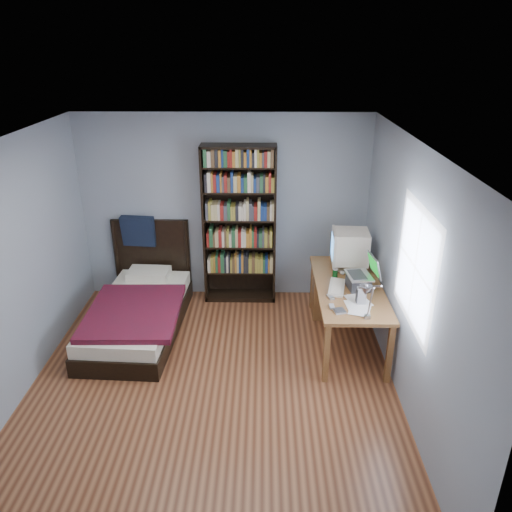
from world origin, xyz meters
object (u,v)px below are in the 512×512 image
(keyboard, at_px, (337,287))
(crt_monitor, at_px, (349,247))
(desk_lamp, at_px, (366,293))
(speaker, at_px, (361,296))
(bookshelf, at_px, (239,226))
(desk, at_px, (341,291))
(laptop, at_px, (360,279))
(bed, at_px, (139,309))
(soda_can, at_px, (335,274))

(keyboard, bearing_deg, crt_monitor, 81.27)
(desk_lamp, distance_m, speaker, 0.77)
(speaker, height_order, bookshelf, bookshelf)
(desk, xyz_separation_m, desk_lamp, (-0.04, -1.55, 0.78))
(keyboard, relative_size, speaker, 2.40)
(desk_lamp, bearing_deg, crt_monitor, 86.43)
(laptop, distance_m, speaker, 0.35)
(bed, bearing_deg, keyboard, -7.69)
(desk, relative_size, keyboard, 3.90)
(laptop, bearing_deg, bed, 173.26)
(soda_can, bearing_deg, keyboard, -92.71)
(desk, height_order, keyboard, keyboard)
(desk, height_order, bookshelf, bookshelf)
(desk, bearing_deg, laptop, -78.63)
(keyboard, distance_m, bookshelf, 1.64)
(keyboard, height_order, bed, bed)
(laptop, xyz_separation_m, bed, (-2.63, 0.31, -0.59))
(keyboard, distance_m, speaker, 0.41)
(bed, bearing_deg, soda_can, -1.27)
(laptop, bearing_deg, keyboard, -177.97)
(crt_monitor, distance_m, soda_can, 0.41)
(keyboard, bearing_deg, soda_can, 99.09)
(soda_can, height_order, bed, bed)
(bed, bearing_deg, crt_monitor, 5.08)
(desk, xyz_separation_m, speaker, (0.06, -0.89, 0.40))
(keyboard, bearing_deg, desk, 86.38)
(speaker, distance_m, soda_can, 0.64)
(desk, height_order, crt_monitor, crt_monitor)
(keyboard, xyz_separation_m, bookshelf, (-1.15, 1.12, 0.32))
(desk_lamp, height_order, bookshelf, bookshelf)
(speaker, distance_m, bed, 2.72)
(bookshelf, height_order, bed, bookshelf)
(desk, bearing_deg, speaker, -86.11)
(laptop, height_order, speaker, laptop)
(desk, bearing_deg, desk_lamp, -91.55)
(keyboard, bearing_deg, bookshelf, 147.53)
(speaker, height_order, soda_can, speaker)
(keyboard, relative_size, soda_can, 3.92)
(desk_lamp, bearing_deg, bed, 151.93)
(crt_monitor, xyz_separation_m, laptop, (0.05, -0.54, -0.16))
(speaker, bearing_deg, desk, 95.23)
(bookshelf, bearing_deg, bed, -146.66)
(desk, xyz_separation_m, bookshelf, (-1.30, 0.58, 0.65))
(desk_lamp, bearing_deg, speaker, 81.21)
(desk, xyz_separation_m, bed, (-2.52, -0.23, -0.16))
(bed, bearing_deg, desk_lamp, -28.07)
(speaker, bearing_deg, desk_lamp, -97.45)
(desk_lamp, distance_m, bed, 2.96)
(desk_lamp, xyz_separation_m, bed, (-2.48, 1.32, -0.94))
(laptop, distance_m, soda_can, 0.36)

